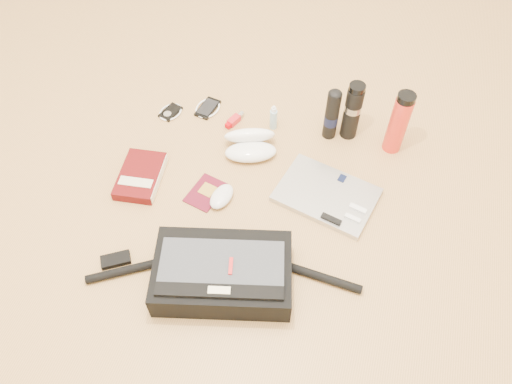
{
  "coord_description": "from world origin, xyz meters",
  "views": [
    {
      "loc": [
        0.28,
        -0.85,
        1.37
      ],
      "look_at": [
        -0.0,
        0.09,
        0.06
      ],
      "focal_mm": 35.0,
      "sensor_mm": 36.0,
      "label": 1
    }
  ],
  "objects_px": {
    "thermos_red": "(399,123)",
    "laptop": "(327,195)",
    "messenger_bag": "(222,273)",
    "book": "(141,176)",
    "thermos_black": "(352,111)"
  },
  "relations": [
    {
      "from": "messenger_bag",
      "to": "thermos_black",
      "type": "height_order",
      "value": "thermos_black"
    },
    {
      "from": "thermos_red",
      "to": "laptop",
      "type": "bearing_deg",
      "value": -121.49
    },
    {
      "from": "thermos_black",
      "to": "messenger_bag",
      "type": "bearing_deg",
      "value": -109.16
    },
    {
      "from": "messenger_bag",
      "to": "book",
      "type": "distance_m",
      "value": 0.5
    },
    {
      "from": "messenger_bag",
      "to": "thermos_black",
      "type": "bearing_deg",
      "value": 56.23
    },
    {
      "from": "book",
      "to": "messenger_bag",
      "type": "bearing_deg",
      "value": -43.48
    },
    {
      "from": "messenger_bag",
      "to": "thermos_red",
      "type": "xyz_separation_m",
      "value": [
        0.41,
        0.7,
        0.07
      ]
    },
    {
      "from": "messenger_bag",
      "to": "laptop",
      "type": "xyz_separation_m",
      "value": [
        0.23,
        0.4,
        -0.04
      ]
    },
    {
      "from": "book",
      "to": "thermos_red",
      "type": "height_order",
      "value": "thermos_red"
    },
    {
      "from": "thermos_black",
      "to": "thermos_red",
      "type": "relative_size",
      "value": 0.94
    },
    {
      "from": "laptop",
      "to": "book",
      "type": "xyz_separation_m",
      "value": [
        -0.64,
        -0.11,
        0.01
      ]
    },
    {
      "from": "messenger_bag",
      "to": "laptop",
      "type": "relative_size",
      "value": 2.22
    },
    {
      "from": "messenger_bag",
      "to": "book",
      "type": "height_order",
      "value": "messenger_bag"
    },
    {
      "from": "laptop",
      "to": "thermos_black",
      "type": "distance_m",
      "value": 0.33
    },
    {
      "from": "thermos_black",
      "to": "thermos_red",
      "type": "bearing_deg",
      "value": -6.84
    }
  ]
}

